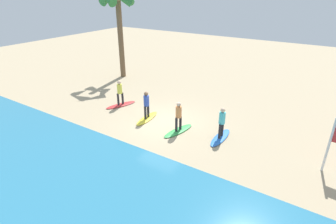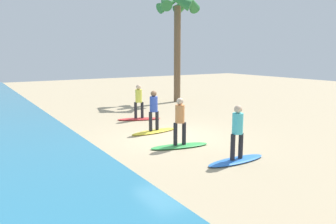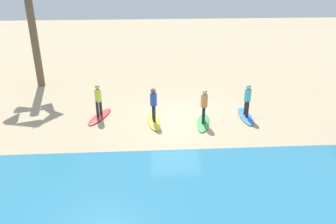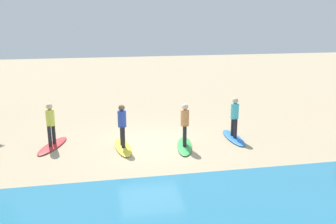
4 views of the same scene
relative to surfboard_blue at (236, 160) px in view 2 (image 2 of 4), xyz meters
The scene contains 10 objects.
ground_plane 3.49m from the surfboard_blue, ahead, with size 60.00×60.00×0.00m, color tan.
surfboard_blue is the anchor object (origin of this frame).
surfer_blue 0.99m from the surfboard_blue, ahead, with size 0.32×0.46×1.64m.
surfboard_green 2.28m from the surfboard_blue, 14.28° to the left, with size 2.10×0.56×0.09m, color green.
surfer_green 2.49m from the surfboard_blue, 14.28° to the left, with size 0.32×0.45×1.64m.
surfboard_yellow 4.57m from the surfboard_blue, ahead, with size 2.10×0.56×0.09m, color yellow.
surfer_yellow 4.68m from the surfboard_blue, ahead, with size 0.32×0.46×1.64m.
surfboard_red 7.24m from the surfboard_blue, ahead, with size 2.10×0.56×0.09m, color red.
surfer_red 7.31m from the surfboard_blue, ahead, with size 0.32×0.44×1.64m.
palm_tree 13.85m from the surfboard_blue, 25.39° to the right, with size 2.88×3.03×7.14m.
Camera 2 is at (-10.50, 6.73, 3.23)m, focal length 35.45 mm.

